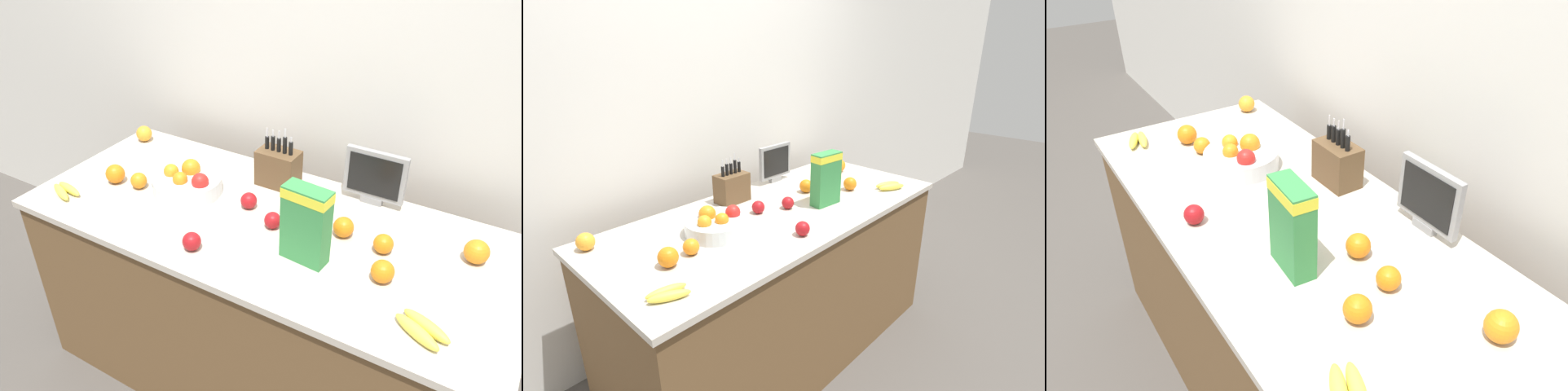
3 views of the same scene
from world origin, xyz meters
The scene contains 18 objects.
ground_plane centered at (0.00, 0.00, 0.00)m, with size 14.00×14.00×0.00m, color #514C47.
wall_back centered at (0.00, 0.63, 1.30)m, with size 9.00×0.06×2.60m.
counter centered at (0.00, 0.00, 0.46)m, with size 1.95×0.83×0.91m.
knife_block centered at (-0.08, 0.27, 1.00)m, with size 0.18×0.11×0.27m.
small_monitor centered at (0.32, 0.33, 1.04)m, with size 0.25×0.03×0.24m.
cereal_box centered at (0.24, -0.13, 1.07)m, with size 0.17×0.09×0.29m.
fruit_bowl centered at (-0.39, 0.02, 0.96)m, with size 0.30×0.30×0.13m.
banana_bunch_left centered at (-0.82, -0.26, 0.93)m, with size 0.16×0.11×0.03m.
apple_middle centered at (-0.10, 0.05, 0.95)m, with size 0.07×0.07×0.07m, color #A31419.
apple_rear centered at (0.06, -0.02, 0.95)m, with size 0.07×0.07×0.07m, color #A31419.
apple_by_knife_block centered at (-0.13, -0.29, 0.95)m, with size 0.07×0.07×0.07m, color #A31419.
orange_front_center centered at (0.77, 0.16, 0.96)m, with size 0.09×0.09×0.09m, color orange.
orange_front_left centered at (0.52, -0.10, 0.95)m, with size 0.08×0.08×0.08m, color orange.
orange_mid_right centered at (-0.71, -0.08, 0.95)m, with size 0.08×0.08×0.08m, color orange.
orange_back_center centered at (0.31, 0.06, 0.95)m, with size 0.08×0.08×0.08m, color orange.
orange_mid_left centered at (-0.59, -0.06, 0.95)m, with size 0.07×0.07×0.07m, color orange.
orange_front_right centered at (-0.88, 0.30, 0.95)m, with size 0.08×0.08×0.08m, color orange.
orange_near_bowl centered at (0.47, 0.05, 0.95)m, with size 0.07×0.07×0.07m, color orange.
Camera 3 is at (1.25, -0.74, 1.92)m, focal length 35.00 mm.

